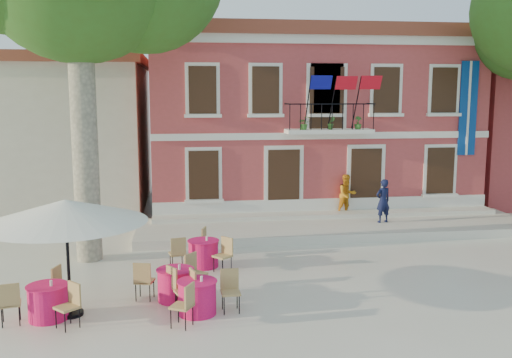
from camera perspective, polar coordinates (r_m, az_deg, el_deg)
The scene contains 11 objects.
ground at distance 16.04m, azimuth 5.22°, elevation -9.19°, with size 90.00×90.00×0.00m, color beige.
main_building at distance 25.49m, azimuth 4.75°, elevation 6.07°, with size 13.50×9.59×7.50m.
neighbor_west at distance 26.64m, azimuth -20.81°, elevation 4.44°, with size 9.40×9.40×6.40m.
terrace at distance 20.59m, azimuth 7.95°, elevation -4.80°, with size 14.00×3.40×0.30m, color silver.
patio_umbrella at distance 13.02m, azimuth -18.50°, elevation -3.11°, with size 3.52×3.52×2.62m.
pedestrian_navy at distance 20.83m, azimuth 12.59°, elevation -2.15°, with size 0.57×0.37×1.56m, color #0F1434.
pedestrian_orange at distance 21.84m, azimuth 9.08°, elevation -1.57°, with size 0.75×0.59×1.55m, color orange.
cafe_table_0 at distance 13.87m, azimuth -8.06°, elevation -10.25°, with size 1.79×1.82×0.95m.
cafe_table_1 at distance 13.00m, azimuth -5.89°, elevation -11.51°, with size 1.66×1.87×0.95m.
cafe_table_2 at distance 13.45m, azimuth -20.10°, elevation -11.32°, with size 1.79×1.83×0.95m.
cafe_table_3 at distance 16.34m, azimuth -5.28°, elevation -7.28°, with size 1.78×1.83×0.95m.
Camera 1 is at (-3.45, -14.89, 4.89)m, focal length 40.00 mm.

